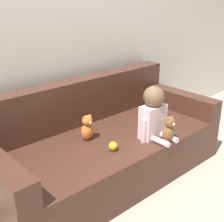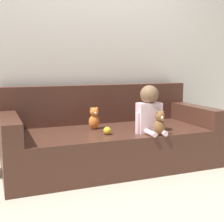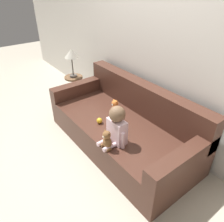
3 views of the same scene
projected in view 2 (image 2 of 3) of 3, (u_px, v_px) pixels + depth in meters
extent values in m
plane|color=#B7AD99|center=(111.00, 165.00, 3.19)|extent=(12.00, 12.00, 0.00)
cube|color=silver|center=(93.00, 40.00, 3.52)|extent=(8.00, 0.05, 2.60)
cube|color=#47281E|center=(111.00, 147.00, 3.16)|extent=(2.10, 0.96, 0.38)
cube|color=#47281E|center=(98.00, 104.00, 3.46)|extent=(2.10, 0.18, 0.42)
cube|color=#47281E|center=(9.00, 126.00, 2.77)|extent=(0.16, 0.96, 0.19)
cube|color=#47281E|center=(192.00, 114.00, 3.47)|extent=(0.16, 0.96, 0.19)
cube|color=silver|center=(149.00, 118.00, 2.96)|extent=(0.23, 0.12, 0.28)
sphere|color=brown|center=(149.00, 94.00, 2.93)|extent=(0.18, 0.18, 0.18)
cylinder|color=silver|center=(151.00, 133.00, 2.83)|extent=(0.05, 0.16, 0.05)
cylinder|color=silver|center=(161.00, 132.00, 2.87)|extent=(0.05, 0.16, 0.05)
cylinder|color=silver|center=(138.00, 123.00, 2.91)|extent=(0.04, 0.04, 0.20)
cylinder|color=silver|center=(161.00, 121.00, 3.00)|extent=(0.04, 0.04, 0.20)
ellipsoid|color=brown|center=(159.00, 127.00, 2.84)|extent=(0.11, 0.09, 0.15)
sphere|color=brown|center=(160.00, 116.00, 2.82)|extent=(0.09, 0.09, 0.09)
sphere|color=brown|center=(157.00, 113.00, 2.81)|extent=(0.02, 0.02, 0.02)
sphere|color=brown|center=(163.00, 112.00, 2.83)|extent=(0.02, 0.02, 0.02)
sphere|color=beige|center=(162.00, 117.00, 2.79)|extent=(0.03, 0.03, 0.03)
cylinder|color=brown|center=(155.00, 134.00, 2.82)|extent=(0.04, 0.06, 0.04)
cylinder|color=brown|center=(165.00, 133.00, 2.85)|extent=(0.04, 0.06, 0.04)
ellipsoid|color=orange|center=(94.00, 122.00, 3.11)|extent=(0.11, 0.09, 0.14)
sphere|color=orange|center=(94.00, 112.00, 3.09)|extent=(0.09, 0.09, 0.09)
sphere|color=orange|center=(91.00, 109.00, 3.07)|extent=(0.02, 0.02, 0.02)
sphere|color=orange|center=(97.00, 108.00, 3.10)|extent=(0.02, 0.02, 0.02)
sphere|color=beige|center=(95.00, 113.00, 3.06)|extent=(0.03, 0.03, 0.03)
sphere|color=gold|center=(107.00, 131.00, 2.87)|extent=(0.07, 0.07, 0.07)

